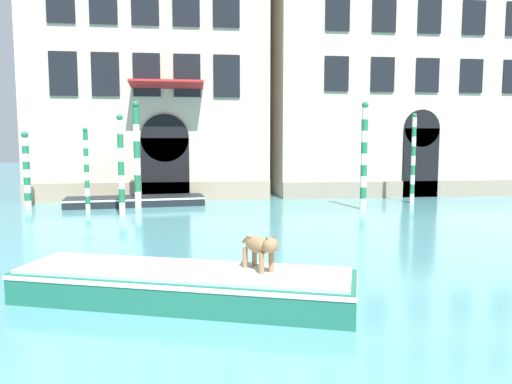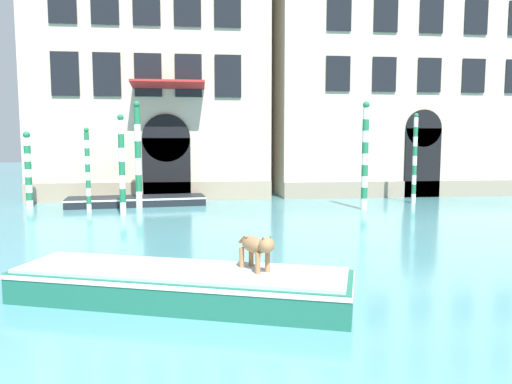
% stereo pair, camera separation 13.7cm
% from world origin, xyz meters
% --- Properties ---
extents(palazzo_left, '(11.70, 7.40, 19.66)m').
position_xyz_m(palazzo_left, '(-1.03, 22.82, 9.81)').
color(palazzo_left, beige).
rests_on(palazzo_left, ground_plane).
extents(palazzo_right, '(14.69, 6.13, 18.45)m').
position_xyz_m(palazzo_right, '(12.81, 22.83, 9.21)').
color(palazzo_right, beige).
rests_on(palazzo_right, ground_plane).
extents(boat_foreground, '(6.49, 3.62, 0.63)m').
position_xyz_m(boat_foreground, '(0.81, 4.67, 0.34)').
color(boat_foreground, '#1E6651').
rests_on(boat_foreground, ground_plane).
extents(dog_on_deck, '(0.61, 0.95, 0.69)m').
position_xyz_m(dog_on_deck, '(2.19, 4.37, 1.08)').
color(dog_on_deck, '#997047').
rests_on(dog_on_deck, boat_foreground).
extents(boat_moored_near_palazzo, '(6.20, 2.30, 0.40)m').
position_xyz_m(boat_moored_near_palazzo, '(-1.53, 18.28, 0.22)').
color(boat_moored_near_palazzo, black).
rests_on(boat_moored_near_palazzo, ground_plane).
extents(mooring_pole_0, '(0.29, 0.29, 3.30)m').
position_xyz_m(mooring_pole_0, '(-6.02, 18.00, 1.67)').
color(mooring_pole_0, white).
rests_on(mooring_pole_0, ground_plane).
extents(mooring_pole_1, '(0.24, 0.24, 3.92)m').
position_xyz_m(mooring_pole_1, '(-1.71, 15.35, 1.98)').
color(mooring_pole_1, white).
rests_on(mooring_pole_1, ground_plane).
extents(mooring_pole_2, '(0.28, 0.28, 4.53)m').
position_xyz_m(mooring_pole_2, '(8.18, 15.82, 2.29)').
color(mooring_pole_2, white).
rests_on(mooring_pole_2, ground_plane).
extents(mooring_pole_3, '(0.28, 0.28, 4.58)m').
position_xyz_m(mooring_pole_3, '(-1.33, 17.48, 2.31)').
color(mooring_pole_3, white).
rests_on(mooring_pole_3, ground_plane).
extents(mooring_pole_4, '(0.20, 0.20, 3.44)m').
position_xyz_m(mooring_pole_4, '(-3.25, 16.58, 1.74)').
color(mooring_pole_4, white).
rests_on(mooring_pole_4, ground_plane).
extents(mooring_pole_5, '(0.20, 0.20, 4.15)m').
position_xyz_m(mooring_pole_5, '(11.15, 17.53, 2.09)').
color(mooring_pole_5, white).
rests_on(mooring_pole_5, ground_plane).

